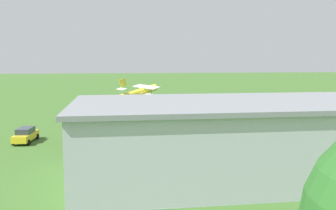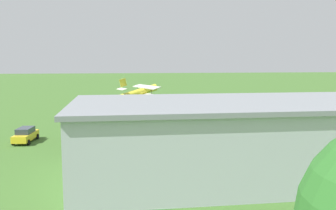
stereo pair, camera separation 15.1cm
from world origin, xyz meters
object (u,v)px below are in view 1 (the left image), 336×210
person_beside_truck (159,128)px  person_at_fence_line (274,122)px  person_walking_on_apron (244,124)px  person_crossing_taxiway (252,125)px  car_blue (334,128)px  car_grey (82,134)px  person_by_parked_cars (189,125)px  hangar (273,137)px  biplane (140,92)px  car_yellow (26,135)px

person_beside_truck → person_at_fence_line: person_at_fence_line is taller
person_walking_on_apron → person_crossing_taxiway: (-0.72, 0.87, 0.02)m
person_beside_truck → person_crossing_taxiway: person_crossing_taxiway is taller
car_blue → car_grey: car_blue is taller
car_grey → person_by_parked_cars: size_ratio=2.54×
hangar → person_walking_on_apron: 18.93m
biplane → car_yellow: 24.12m
car_grey → person_walking_on_apron: person_walking_on_apron is taller
biplane → person_by_parked_cars: biplane is taller
person_at_fence_line → person_beside_truck: bearing=7.2°
biplane → person_at_fence_line: (-18.13, 14.38, -3.23)m
car_blue → person_walking_on_apron: bearing=-22.5°
biplane → car_blue: size_ratio=2.04×
person_at_fence_line → car_blue: bearing=135.5°
biplane → car_grey: biplane is taller
person_walking_on_apron → person_at_fence_line: bearing=-166.0°
biplane → car_grey: (8.16, 19.17, -3.23)m
biplane → car_yellow: (14.61, 18.93, -3.19)m
car_yellow → person_walking_on_apron: bearing=-173.2°
car_blue → person_beside_truck: 22.62m
car_blue → hangar: bearing=43.5°
biplane → car_grey: bearing=66.9°
car_yellow → person_beside_truck: (-16.07, -2.44, -0.07)m
person_beside_truck → person_walking_on_apron: 11.84m
person_walking_on_apron → person_crossing_taxiway: bearing=129.5°
car_grey → person_beside_truck: 9.99m
car_yellow → person_by_parked_cars: bearing=-169.7°
hangar → biplane: (9.11, -33.93, 0.93)m
hangar → car_grey: bearing=-40.5°
person_by_parked_cars → car_yellow: bearing=10.3°
person_crossing_taxiway → person_by_parked_cars: person_by_parked_cars is taller
person_at_fence_line → person_crossing_taxiway: bearing=26.8°
biplane → person_by_parked_cars: bearing=110.3°
person_walking_on_apron → person_at_fence_line: size_ratio=1.04×
biplane → person_by_parked_cars: 16.56m
biplane → person_by_parked_cars: size_ratio=4.61×
hangar → person_beside_truck: size_ratio=20.42×
person_crossing_taxiway → person_by_parked_cars: bearing=-8.3°
car_grey → person_beside_truck: bearing=-164.4°
car_yellow → person_beside_truck: bearing=-171.4°
car_blue → person_by_parked_cars: person_by_parked_cars is taller
car_blue → person_at_fence_line: 7.98m
person_at_fence_line → person_by_parked_cars: bearing=4.0°
hangar → person_beside_truck: bearing=-66.3°
person_crossing_taxiway → person_at_fence_line: person_crossing_taxiway is taller
hangar → person_beside_truck: (7.65, -17.44, -2.32)m
car_blue → person_beside_truck: size_ratio=2.47×
person_walking_on_apron → person_at_fence_line: person_walking_on_apron is taller
person_at_fence_line → car_grey: bearing=10.3°
car_yellow → person_walking_on_apron: 28.08m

